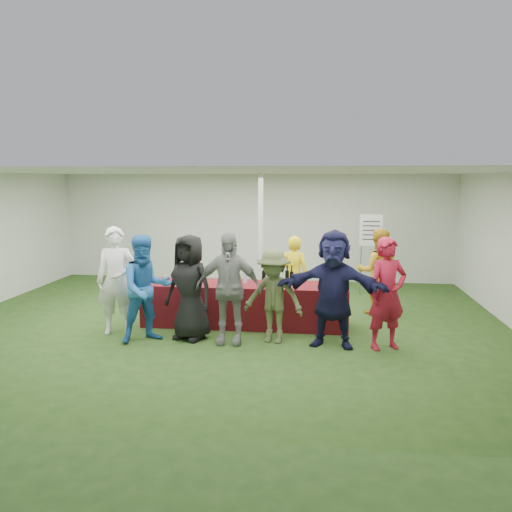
# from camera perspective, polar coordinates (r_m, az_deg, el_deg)

# --- Properties ---
(ground) EXTENTS (60.00, 60.00, 0.00)m
(ground) POSITION_cam_1_polar(r_m,az_deg,el_deg) (9.11, -3.52, -7.66)
(ground) COLOR #284719
(ground) RESTS_ON ground
(tent) EXTENTS (10.00, 10.00, 10.00)m
(tent) POSITION_cam_1_polar(r_m,az_deg,el_deg) (9.92, 0.53, 1.70)
(tent) COLOR white
(tent) RESTS_ON ground
(serving_table) EXTENTS (3.60, 0.80, 0.75)m
(serving_table) POSITION_cam_1_polar(r_m,az_deg,el_deg) (8.88, -1.29, -5.56)
(serving_table) COLOR maroon
(serving_table) RESTS_ON ground
(wine_bottles) EXTENTS (0.56, 0.12, 0.32)m
(wine_bottles) POSITION_cam_1_polar(r_m,az_deg,el_deg) (8.85, 2.52, -2.33)
(wine_bottles) COLOR black
(wine_bottles) RESTS_ON serving_table
(wine_glasses) EXTENTS (2.78, 0.12, 0.16)m
(wine_glasses) POSITION_cam_1_polar(r_m,az_deg,el_deg) (8.62, -4.90, -2.71)
(wine_glasses) COLOR silver
(wine_glasses) RESTS_ON serving_table
(water_bottle) EXTENTS (0.07, 0.07, 0.23)m
(water_bottle) POSITION_cam_1_polar(r_m,az_deg,el_deg) (8.85, -1.23, -2.43)
(water_bottle) COLOR silver
(water_bottle) RESTS_ON serving_table
(bar_towel) EXTENTS (0.25, 0.18, 0.03)m
(bar_towel) POSITION_cam_1_polar(r_m,az_deg,el_deg) (8.75, 8.47, -3.25)
(bar_towel) COLOR white
(bar_towel) RESTS_ON serving_table
(dump_bucket) EXTENTS (0.27, 0.27, 0.18)m
(dump_bucket) POSITION_cam_1_polar(r_m,az_deg,el_deg) (8.48, 9.17, -3.15)
(dump_bucket) COLOR slate
(dump_bucket) RESTS_ON serving_table
(wine_list_sign) EXTENTS (0.50, 0.03, 1.80)m
(wine_list_sign) POSITION_cam_1_polar(r_m,az_deg,el_deg) (11.35, 12.99, 2.21)
(wine_list_sign) COLOR slate
(wine_list_sign) RESTS_ON ground
(staff_pourer) EXTENTS (0.62, 0.48, 1.52)m
(staff_pourer) POSITION_cam_1_polar(r_m,az_deg,el_deg) (9.53, 4.38, -2.21)
(staff_pourer) COLOR yellow
(staff_pourer) RESTS_ON ground
(staff_back) EXTENTS (0.82, 0.65, 1.65)m
(staff_back) POSITION_cam_1_polar(r_m,az_deg,el_deg) (9.81, 13.73, -1.74)
(staff_back) COLOR gold
(staff_back) RESTS_ON ground
(customer_0) EXTENTS (0.74, 0.57, 1.80)m
(customer_0) POSITION_cam_1_polar(r_m,az_deg,el_deg) (8.64, -15.64, -2.72)
(customer_0) COLOR white
(customer_0) RESTS_ON ground
(customer_1) EXTENTS (1.06, 1.01, 1.72)m
(customer_1) POSITION_cam_1_polar(r_m,az_deg,el_deg) (8.11, -12.45, -3.65)
(customer_1) COLOR #2668B3
(customer_1) RESTS_ON ground
(customer_2) EXTENTS (0.98, 0.81, 1.71)m
(customer_2) POSITION_cam_1_polar(r_m,az_deg,el_deg) (8.11, -7.60, -3.56)
(customer_2) COLOR black
(customer_2) RESTS_ON ground
(customer_3) EXTENTS (1.04, 0.44, 1.77)m
(customer_3) POSITION_cam_1_polar(r_m,az_deg,el_deg) (7.84, -3.19, -3.69)
(customer_3) COLOR gray
(customer_3) RESTS_ON ground
(customer_4) EXTENTS (1.06, 0.75, 1.49)m
(customer_4) POSITION_cam_1_polar(r_m,az_deg,el_deg) (7.90, 2.00, -4.64)
(customer_4) COLOR #49522E
(customer_4) RESTS_ON ground
(customer_5) EXTENTS (1.75, 0.78, 1.82)m
(customer_5) POSITION_cam_1_polar(r_m,az_deg,el_deg) (7.77, 8.81, -3.72)
(customer_5) COLOR #151538
(customer_5) RESTS_ON ground
(customer_6) EXTENTS (0.74, 0.63, 1.72)m
(customer_6) POSITION_cam_1_polar(r_m,az_deg,el_deg) (7.83, 14.76, -4.19)
(customer_6) COLOR #A3142B
(customer_6) RESTS_ON ground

